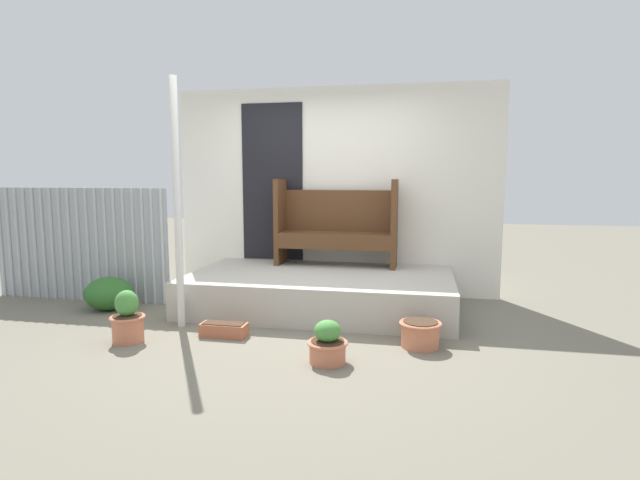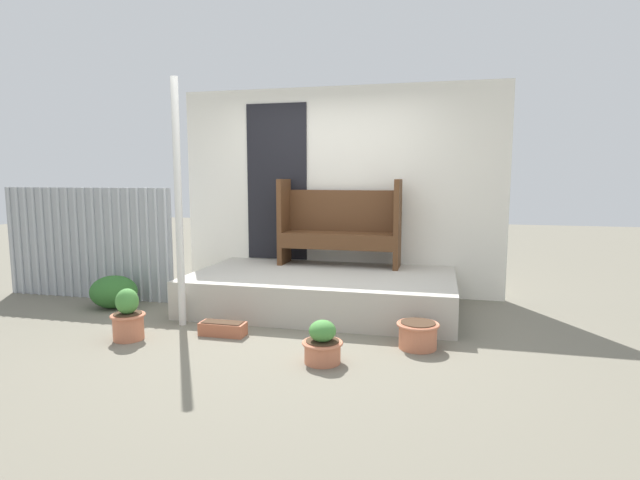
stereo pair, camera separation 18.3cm
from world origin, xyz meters
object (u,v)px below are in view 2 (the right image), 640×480
(support_post, at_px, (178,204))
(flower_pot_right, at_px, (418,334))
(flower_pot_left, at_px, (128,317))
(planter_box_rect, at_px, (223,329))
(bench, at_px, (340,223))
(shrub_by_fence, at_px, (114,292))
(flower_pot_middle, at_px, (322,344))

(support_post, relative_size, flower_pot_right, 6.55)
(support_post, distance_m, flower_pot_left, 1.17)
(flower_pot_right, distance_m, planter_box_rect, 1.81)
(bench, height_order, shrub_by_fence, bench)
(support_post, xyz_separation_m, flower_pot_right, (2.35, -0.15, -1.09))
(bench, xyz_separation_m, planter_box_rect, (-0.77, -1.74, -0.86))
(support_post, relative_size, planter_box_rect, 5.60)
(support_post, distance_m, flower_pot_right, 2.59)
(flower_pot_left, relative_size, flower_pot_right, 1.28)
(flower_pot_right, relative_size, shrub_by_fence, 0.69)
(flower_pot_left, distance_m, flower_pot_right, 2.63)
(bench, height_order, flower_pot_middle, bench)
(support_post, distance_m, planter_box_rect, 1.29)
(bench, distance_m, flower_pot_middle, 2.35)
(support_post, height_order, flower_pot_middle, support_post)
(flower_pot_middle, bearing_deg, bench, 97.78)
(support_post, xyz_separation_m, flower_pot_middle, (1.62, -0.68, -1.07))
(planter_box_rect, height_order, shrub_by_fence, shrub_by_fence)
(flower_pot_right, bearing_deg, shrub_by_fence, 170.59)
(flower_pot_middle, bearing_deg, shrub_by_fence, 157.90)
(support_post, height_order, planter_box_rect, support_post)
(flower_pot_middle, distance_m, shrub_by_fence, 2.92)
(support_post, relative_size, flower_pot_middle, 6.96)
(bench, height_order, planter_box_rect, bench)
(flower_pot_right, height_order, shrub_by_fence, shrub_by_fence)
(flower_pot_middle, xyz_separation_m, shrub_by_fence, (-2.71, 1.10, 0.03))
(flower_pot_left, relative_size, shrub_by_fence, 0.89)
(planter_box_rect, bearing_deg, support_post, 157.76)
(shrub_by_fence, bearing_deg, flower_pot_middle, -22.10)
(planter_box_rect, xyz_separation_m, shrub_by_fence, (-1.63, 0.64, 0.12))
(support_post, distance_m, flower_pot_middle, 2.05)
(support_post, xyz_separation_m, flower_pot_left, (-0.25, -0.54, -1.01))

